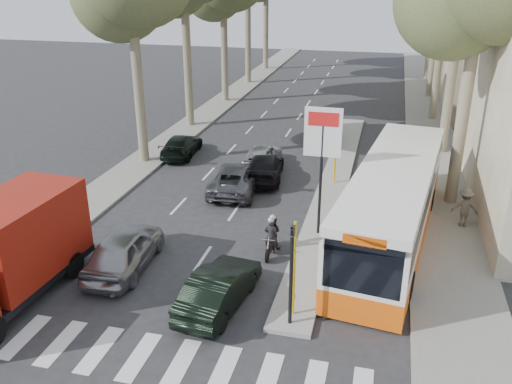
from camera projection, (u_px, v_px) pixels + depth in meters
ground at (208, 288)px, 19.41m from camera, size 120.00×120.00×0.00m
sidewalk_right at (428, 122)px, 39.84m from camera, size 3.20×70.00×0.12m
median_left at (224, 100)px, 46.23m from camera, size 2.40×64.00×0.12m
traffic_island at (334, 184)px, 28.50m from camera, size 1.50×26.00×0.16m
billboard at (322, 154)px, 21.72m from camera, size 1.50×12.10×5.60m
traffic_light_island at (292, 259)px, 16.38m from camera, size 0.16×0.41×3.60m
silver_hatchback at (124, 250)px, 20.40m from camera, size 2.12×4.70×1.57m
dark_hatchback at (219, 288)px, 18.14m from camera, size 1.99×4.43×1.41m
queue_car_a at (236, 178)px, 27.59m from camera, size 2.56×5.01×1.35m
queue_car_b at (265, 167)px, 29.10m from camera, size 2.47×4.85×1.35m
queue_car_c at (262, 155)px, 31.04m from camera, size 1.81×3.93×1.30m
queue_car_d at (325, 132)px, 35.16m from camera, size 1.62×4.31×1.41m
queue_car_e at (181, 145)px, 32.79m from camera, size 2.13×4.46×1.26m
red_truck at (8, 250)px, 18.18m from camera, size 2.82×6.68×3.50m
city_bus at (393, 202)px, 22.08m from camera, size 4.45×13.00×3.36m
motorcycle at (272, 235)px, 21.63m from camera, size 0.69×1.90×1.61m
pedestrian_near at (416, 225)px, 21.99m from camera, size 0.97×1.03×1.62m
pedestrian_far at (465, 207)px, 23.48m from camera, size 1.15×0.55×1.74m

